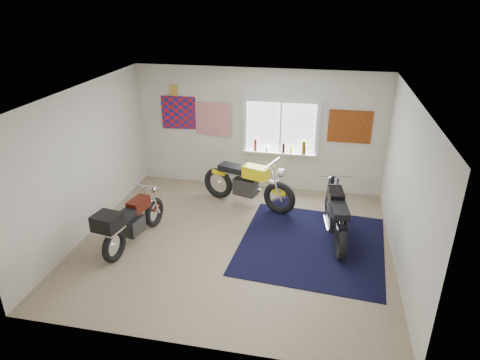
% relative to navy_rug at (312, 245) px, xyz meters
% --- Properties ---
extents(ground, '(5.50, 5.50, 0.00)m').
position_rel_navy_rug_xyz_m(ground, '(-1.37, -0.20, -0.01)').
color(ground, '#9E896B').
rests_on(ground, ground).
extents(room_shell, '(5.50, 5.50, 5.50)m').
position_rel_navy_rug_xyz_m(room_shell, '(-1.37, -0.20, 1.63)').
color(room_shell, white).
rests_on(room_shell, ground).
extents(navy_rug, '(2.70, 2.79, 0.01)m').
position_rel_navy_rug_xyz_m(navy_rug, '(0.00, 0.00, 0.00)').
color(navy_rug, black).
rests_on(navy_rug, ground).
extents(window_assembly, '(1.66, 0.17, 1.26)m').
position_rel_navy_rug_xyz_m(window_assembly, '(-0.87, 2.27, 1.36)').
color(window_assembly, white).
rests_on(window_assembly, room_shell).
extents(oil_bottles, '(1.15, 0.09, 0.30)m').
position_rel_navy_rug_xyz_m(oil_bottles, '(-0.71, 2.20, 1.02)').
color(oil_bottles, maroon).
rests_on(oil_bottles, window_assembly).
extents(flag_display, '(1.60, 0.10, 1.17)m').
position_rel_navy_rug_xyz_m(flag_display, '(-3.27, 2.28, 2.14)').
color(flag_display, red).
rests_on(flag_display, room_shell).
extents(triumph_poster, '(0.90, 0.03, 0.70)m').
position_rel_navy_rug_xyz_m(triumph_poster, '(0.58, 2.28, 1.54)').
color(triumph_poster, '#A54C14').
rests_on(triumph_poster, room_shell).
extents(yellow_triumph, '(2.09, 0.88, 1.08)m').
position_rel_navy_rug_xyz_m(yellow_triumph, '(-1.42, 1.30, 0.47)').
color(yellow_triumph, black).
rests_on(yellow_triumph, ground).
extents(black_chrome_bike, '(0.61, 2.00, 1.03)m').
position_rel_navy_rug_xyz_m(black_chrome_bike, '(0.38, 0.36, 0.44)').
color(black_chrome_bike, black).
rests_on(black_chrome_bike, navy_rug).
extents(maroon_tourer, '(0.71, 1.83, 0.93)m').
position_rel_navy_rug_xyz_m(maroon_tourer, '(-3.14, -0.66, 0.48)').
color(maroon_tourer, black).
rests_on(maroon_tourer, ground).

